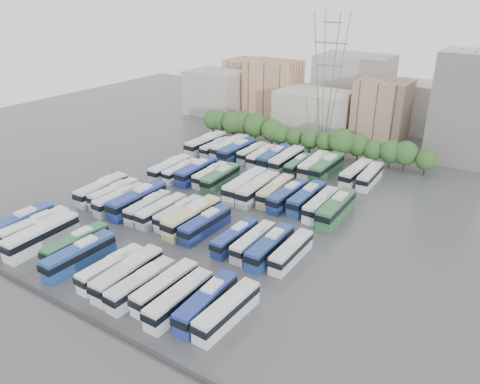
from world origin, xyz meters
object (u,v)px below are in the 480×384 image
Objects in this scene: apartment_tower at (466,108)px; bus_r3_s8 at (298,165)px; bus_r2_s12 at (321,204)px; bus_r3_s2 at (230,147)px; bus_r2_s3 at (197,171)px; bus_r1_s0 at (102,189)px; bus_r1_s4 at (148,207)px; bus_r2_s8 at (258,189)px; bus_r2_s4 at (211,175)px; bus_r3_s0 at (206,143)px; bus_r1_s8 at (205,224)px; bus_r1_s2 at (120,199)px; bus_r1_s3 at (137,200)px; bus_r1_s12 at (270,246)px; bus_r2_s11 at (307,198)px; bus_r3_s10 at (327,167)px; bus_r2_s5 at (221,178)px; bus_r1_s6 at (179,213)px; bus_r2_s13 at (336,208)px; bus_r1_s10 at (235,237)px; bus_r2_s7 at (245,185)px; bus_r3_s1 at (217,147)px; bus_r0_s8 at (128,274)px; bus_r2_s9 at (275,191)px; bus_r0_s5 at (79,255)px; bus_r3_s3 at (237,151)px; bus_r0_s13 at (227,310)px; bus_r3_s7 at (287,160)px; bus_r2_s10 at (288,196)px; bus_r3_s4 at (253,152)px; bus_r2_s1 at (170,168)px; electricity_pylon at (328,75)px; bus_r0_s2 at (42,235)px; bus_r3_s13 at (370,176)px; bus_r0_s11 at (179,299)px; bus_r1_s5 at (162,210)px; bus_r3_s5 at (262,156)px; bus_r0_s10 at (165,287)px; bus_r1_s7 at (192,217)px; bus_r0_s4 at (76,244)px; bus_r0_s7 at (111,268)px; bus_r0_s1 at (35,228)px; bus_r0_s12 at (206,302)px; bus_r3_s6 at (274,157)px; bus_r1_s1 at (114,193)px; bus_r3_s9 at (314,165)px.

apartment_tower reaches higher than bus_r3_s8.
bus_r2_s12 is 37.73m from bus_r3_s2.
bus_r1_s0 is at bearing -120.13° from bus_r2_s3.
bus_r1_s4 is 0.85× the size of bus_r2_s8.
bus_r2_s4 is 13.07m from bus_r2_s8.
bus_r1_s8 is at bearing -50.66° from bus_r3_s0.
bus_r1_s3 is (3.39, 1.15, 0.27)m from bus_r1_s2.
bus_r1_s12 is 0.97× the size of bus_r2_s11.
bus_r3_s10 is (-6.87, 18.29, 0.25)m from bus_r2_s12.
bus_r1_s6 is at bearing -81.55° from bus_r2_s5.
bus_r2_s13 is (3.49, 18.31, 0.20)m from bus_r1_s12.
bus_r2_s7 is (-9.94, 18.65, 0.43)m from bus_r1_s10.
apartment_tower is at bearing 30.06° from bus_r3_s1.
bus_r2_s9 is (3.23, 37.29, -0.02)m from bus_r0_s8.
bus_r0_s5 is 0.94× the size of bus_r3_s3.
bus_r2_s7 reaches higher than bus_r3_s10.
bus_r3_s7 is at bearing 112.19° from bus_r0_s13.
bus_r3_s10 is at bearing 92.00° from bus_r2_s10.
bus_r3_s4 is (13.16, 36.44, -0.25)m from bus_r1_s0.
bus_r2_s9 is at bearing -69.32° from bus_r3_s7.
bus_r3_s7 is at bearing 5.42° from bus_r3_s3.
bus_r3_s8 is (23.02, 18.18, -0.19)m from bus_r2_s1.
electricity_pylon is 62.86m from bus_r1_s0.
bus_r3_s13 is at bearing 55.16° from bus_r0_s2.
apartment_tower is 2.22× the size of bus_r0_s13.
bus_r3_s2 is 1.01× the size of bus_r3_s3.
bus_r1_s5 is at bearing 137.02° from bus_r0_s11.
apartment_tower is 2.40× the size of bus_r3_s8.
bus_r2_s8 reaches higher than bus_r3_s5.
bus_r0_s10 is (9.40, -73.79, -16.90)m from electricity_pylon.
bus_r1_s5 is at bearing -72.81° from bus_r2_s3.
bus_r1_s7 is at bearing 7.59° from bus_r1_s2.
bus_r2_s3 is 1.01× the size of bus_r2_s9.
bus_r0_s4 is 1.00× the size of bus_r0_s13.
bus_r1_s5 is at bearing -4.17° from bus_r1_s0.
bus_r1_s8 is (-6.46, 17.61, 0.06)m from bus_r0_s10.
bus_r1_s8 reaches higher than bus_r0_s7.
bus_r0_s1 is 46.11m from bus_r2_s10.
bus_r0_s4 is 0.88× the size of bus_r3_s2.
bus_r3_s7 is (19.64, 18.82, 0.18)m from bus_r2_s1.
bus_r0_s12 is at bearing 6.31° from bus_r0_s7.
bus_r2_s8 reaches higher than bus_r2_s10.
bus_r3_s5 is (-16.63, 36.41, 0.09)m from bus_r1_s10.
bus_r0_s8 is at bearing -83.96° from bus_r3_s6.
bus_r2_s11 is (29.87, 20.05, 0.11)m from bus_r1_s2.
bus_r3_s5 is (-23.34, 17.29, -0.08)m from bus_r2_s12.
bus_r3_s0 is at bearing 96.70° from bus_r1_s1.
bus_r3_s5 reaches higher than bus_r1_s4.
bus_r0_s5 is 0.96× the size of bus_r3_s9.
bus_r0_s13 is 43.28m from bus_r1_s1.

